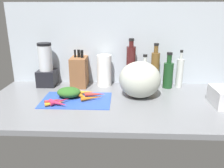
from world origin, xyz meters
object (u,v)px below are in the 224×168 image
cutting_board (76,100)px  carrot_1 (60,101)px  carrot_3 (95,94)px  carrot_8 (53,101)px  carrot_5 (58,103)px  carrot_7 (79,93)px  carrot_0 (83,97)px  carrot_2 (92,98)px  paper_towel_roll (104,71)px  bottle_4 (180,73)px  bottle_1 (144,75)px  bottle_2 (155,68)px  bottle_0 (131,65)px  winter_squash (140,80)px  carrot_9 (69,91)px  carrot_6 (85,92)px  blender_appliance (46,68)px  carrot_4 (55,103)px  bottle_3 (168,74)px  knife_block (79,72)px

cutting_board → carrot_1: (-8.60, -6.75, 1.76)cm
carrot_3 → carrot_8: (-24.40, -10.94, -0.45)cm
carrot_5 → carrot_7: carrot_7 is taller
carrot_0 → carrot_2: carrot_0 is taller
paper_towel_roll → bottle_4: bottle_4 is taller
carrot_5 → bottle_1: (53.73, 38.00, 7.45)cm
bottle_2 → bottle_4: bottle_2 is taller
bottle_0 → bottle_4: 36.04cm
carrot_7 → winter_squash: size_ratio=0.47×
carrot_3 → bottle_4: bottle_4 is taller
carrot_2 → carrot_3: bearing=76.8°
cutting_board → bottle_2: 63.21cm
paper_towel_roll → bottle_0: 20.10cm
carrot_3 → carrot_8: carrot_3 is taller
carrot_9 → bottle_0: bottle_0 is taller
cutting_board → bottle_0: 49.87cm
carrot_6 → paper_towel_roll: 26.25cm
carrot_2 → carrot_9: 20.32cm
cutting_board → carrot_2: carrot_2 is taller
carrot_1 → paper_towel_roll: paper_towel_roll is taller
carrot_5 → bottle_0: size_ratio=0.37×
blender_appliance → bottle_1: bearing=-0.9°
bottle_2 → bottle_4: (17.77, -2.31, -2.55)cm
winter_squash → carrot_1: bearing=-163.3°
carrot_4 → bottle_3: 82.59cm
bottle_4 → bottle_3: bearing=-169.6°
carrot_0 → carrot_6: same height
bottle_3 → bottle_4: size_ratio=0.95×
carrot_3 → carrot_5: carrot_3 is taller
carrot_1 → paper_towel_roll: size_ratio=0.56×
carrot_9 → knife_block: (4.01, 18.36, 8.51)cm
blender_appliance → bottle_4: size_ratio=1.17×
carrot_0 → bottle_4: 73.40cm
carrot_4 → carrot_5: size_ratio=0.93×
paper_towel_roll → bottle_2: 37.62cm
winter_squash → carrot_8: bearing=-165.5°
carrot_1 → carrot_2: bearing=19.2°
carrot_2 → knife_block: knife_block is taller
carrot_2 → bottle_3: (52.22, 28.04, 8.49)cm
carrot_0 → carrot_5: (-12.56, -11.02, -0.08)cm
knife_block → blender_appliance: bearing=-178.5°
carrot_1 → bottle_1: 64.14cm
carrot_6 → bottle_0: 40.82cm
knife_block → carrot_1: bearing=-99.0°
carrot_3 → paper_towel_roll: 27.37cm
bottle_4 → paper_towel_roll: bearing=178.8°
cutting_board → carrot_7: carrot_7 is taller
carrot_0 → carrot_4: (-14.94, -9.88, -0.48)cm
carrot_4 → blender_appliance: 43.00cm
bottle_3 → carrot_7: bearing=-161.7°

